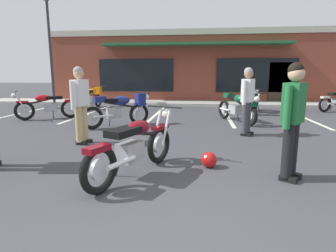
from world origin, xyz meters
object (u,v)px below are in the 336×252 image
at_px(motorcycle_foreground_classic, 134,146).
at_px(motorcycle_green_cafe_racer, 92,97).
at_px(motorcycle_red_sportbike, 47,106).
at_px(motorcycle_blue_standard, 254,100).
at_px(person_in_shorts_foreground, 293,115).
at_px(person_by_back_row, 248,97).
at_px(person_in_black_shirt, 80,101).
at_px(motorcycle_orange_scrambler, 239,106).
at_px(motorcycle_silver_naked, 120,108).
at_px(helmet_on_pavement, 209,160).
at_px(parking_lot_lamp_post, 48,37).

bearing_deg(motorcycle_foreground_classic, motorcycle_green_cafe_racer, 116.09).
bearing_deg(motorcycle_red_sportbike, motorcycle_blue_standard, 17.94).
distance_m(person_in_shorts_foreground, person_by_back_row, 2.95).
distance_m(motorcycle_blue_standard, person_in_shorts_foreground, 7.15).
xyz_separation_m(person_in_black_shirt, person_in_shorts_foreground, (3.87, -1.65, 0.00)).
relative_size(motorcycle_foreground_classic, motorcycle_green_cafe_racer, 0.94).
xyz_separation_m(motorcycle_foreground_classic, motorcycle_red_sportbike, (-4.22, 4.86, 0.00)).
bearing_deg(motorcycle_orange_scrambler, motorcycle_blue_standard, 69.21).
xyz_separation_m(motorcycle_silver_naked, person_in_shorts_foreground, (3.62, -3.74, 0.42)).
height_order(motorcycle_foreground_classic, helmet_on_pavement, motorcycle_foreground_classic).
relative_size(motorcycle_foreground_classic, motorcycle_silver_naked, 1.13).
xyz_separation_m(motorcycle_silver_naked, motorcycle_blue_standard, (4.39, 3.35, 0.00)).
height_order(person_in_black_shirt, person_in_shorts_foreground, same).
relative_size(helmet_on_pavement, parking_lot_lamp_post, 0.05).
distance_m(motorcycle_red_sportbike, parking_lot_lamp_post, 5.13).
relative_size(motorcycle_red_sportbike, person_by_back_row, 1.12).
bearing_deg(motorcycle_silver_naked, parking_lot_lamp_post, 134.74).
height_order(person_in_black_shirt, parking_lot_lamp_post, parking_lot_lamp_post).
distance_m(motorcycle_foreground_classic, helmet_on_pavement, 1.28).
distance_m(motorcycle_foreground_classic, motorcycle_blue_standard, 7.82).
relative_size(motorcycle_orange_scrambler, parking_lot_lamp_post, 0.39).
distance_m(person_in_shorts_foreground, parking_lot_lamp_post, 12.26).
bearing_deg(motorcycle_silver_naked, motorcycle_red_sportbike, 160.67).
height_order(motorcycle_orange_scrambler, person_by_back_row, person_by_back_row).
height_order(motorcycle_green_cafe_racer, parking_lot_lamp_post, parking_lot_lamp_post).
bearing_deg(motorcycle_red_sportbike, motorcycle_green_cafe_racer, 81.64).
height_order(motorcycle_blue_standard, helmet_on_pavement, motorcycle_blue_standard).
bearing_deg(motorcycle_foreground_classic, motorcycle_silver_naked, 109.45).
distance_m(person_by_back_row, parking_lot_lamp_post, 10.29).
bearing_deg(parking_lot_lamp_post, person_in_shorts_foreground, -45.54).
height_order(motorcycle_silver_naked, helmet_on_pavement, motorcycle_silver_naked).
relative_size(motorcycle_silver_naked, motorcycle_green_cafe_racer, 0.83).
xyz_separation_m(motorcycle_foreground_classic, parking_lot_lamp_post, (-6.18, 8.72, 2.77)).
bearing_deg(helmet_on_pavement, motorcycle_red_sportbike, 140.81).
height_order(person_in_shorts_foreground, parking_lot_lamp_post, parking_lot_lamp_post).
bearing_deg(motorcycle_green_cafe_racer, person_in_shorts_foreground, -51.58).
bearing_deg(parking_lot_lamp_post, motorcycle_green_cafe_racer, -22.01).
bearing_deg(motorcycle_foreground_classic, parking_lot_lamp_post, 125.32).
bearing_deg(person_in_shorts_foreground, motorcycle_blue_standard, 83.79).
xyz_separation_m(motorcycle_red_sportbike, helmet_on_pavement, (5.35, -4.36, -0.33)).
relative_size(motorcycle_red_sportbike, person_in_shorts_foreground, 1.12).
relative_size(motorcycle_foreground_classic, motorcycle_orange_scrambler, 1.03).
distance_m(person_in_black_shirt, person_in_shorts_foreground, 4.21).
relative_size(motorcycle_red_sportbike, helmet_on_pavement, 7.22).
xyz_separation_m(person_in_black_shirt, person_by_back_row, (3.72, 1.30, 0.00)).
height_order(motorcycle_red_sportbike, person_in_black_shirt, person_in_black_shirt).
xyz_separation_m(motorcycle_blue_standard, person_in_shorts_foreground, (-0.77, -7.09, 0.42)).
relative_size(motorcycle_silver_naked, motorcycle_blue_standard, 0.85).
relative_size(motorcycle_foreground_classic, parking_lot_lamp_post, 0.40).
height_order(motorcycle_foreground_classic, parking_lot_lamp_post, parking_lot_lamp_post).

